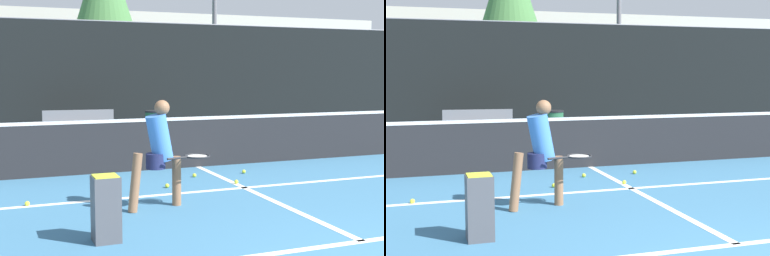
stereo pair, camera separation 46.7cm
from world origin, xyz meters
TOP-DOWN VIEW (x-y plane):
  - court_baseline_near at (0.00, 1.65)m, footprint 11.00×0.10m
  - court_service_line at (0.00, 4.45)m, footprint 8.25×0.10m
  - court_center_mark at (0.00, 4.03)m, footprint 0.10×4.75m
  - net at (0.00, 6.40)m, footprint 11.09×0.09m
  - fence_back at (0.00, 11.21)m, footprint 24.00×0.06m
  - player_practicing at (-1.59, 3.75)m, footprint 1.16×0.46m
  - tennis_ball_scattered_0 at (-3.21, 4.48)m, footprint 0.07×0.07m
  - tennis_ball_scattered_2 at (0.52, 5.50)m, footprint 0.07×0.07m
  - tennis_ball_scattered_4 at (-1.11, 4.88)m, footprint 0.07×0.07m
  - tennis_ball_scattered_5 at (0.01, 4.76)m, footprint 0.07×0.07m
  - tennis_ball_scattered_8 at (-0.42, 5.50)m, footprint 0.07×0.07m
  - ball_hopper at (-2.53, 2.63)m, footprint 0.28×0.28m
  - courtside_bench at (-1.63, 10.06)m, footprint 1.72×0.54m
  - trash_bin at (0.20, 9.82)m, footprint 0.51×0.51m
  - parked_car at (2.94, 14.58)m, footprint 1.78×4.54m
  - building_far at (0.00, 24.85)m, footprint 36.00×2.40m

SIDE VIEW (x-z plane):
  - court_baseline_near at x=0.00m, z-range 0.00..0.01m
  - court_service_line at x=0.00m, z-range 0.00..0.01m
  - court_center_mark at x=0.00m, z-range 0.00..0.01m
  - tennis_ball_scattered_0 at x=-3.21m, z-range 0.00..0.07m
  - tennis_ball_scattered_2 at x=0.52m, z-range 0.00..0.07m
  - tennis_ball_scattered_4 at x=-1.11m, z-range 0.00..0.07m
  - tennis_ball_scattered_5 at x=0.01m, z-range 0.00..0.07m
  - tennis_ball_scattered_8 at x=-0.42m, z-range 0.00..0.07m
  - ball_hopper at x=-2.53m, z-range 0.02..0.73m
  - trash_bin at x=0.20m, z-range 0.00..0.82m
  - courtside_bench at x=-1.63m, z-range 0.04..0.90m
  - net at x=0.00m, z-range -0.02..1.05m
  - parked_car at x=2.94m, z-range -0.10..1.21m
  - player_practicing at x=-1.59m, z-range 0.06..1.49m
  - fence_back at x=0.00m, z-range -0.01..3.11m
  - building_far at x=0.00m, z-range 0.00..4.79m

